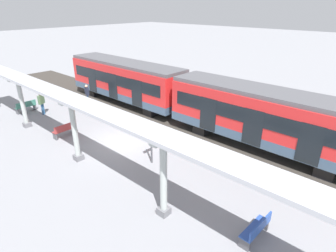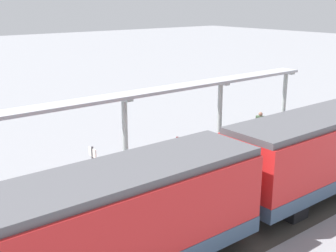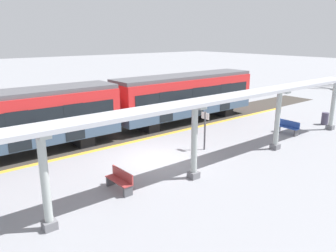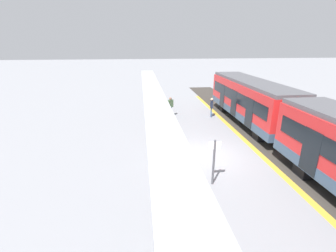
{
  "view_description": "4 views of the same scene",
  "coord_description": "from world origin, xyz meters",
  "px_view_note": "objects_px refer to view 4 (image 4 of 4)",
  "views": [
    {
      "loc": [
        9.32,
        12.34,
        7.71
      ],
      "look_at": [
        -0.55,
        3.32,
        1.84
      ],
      "focal_mm": 29.79,
      "sensor_mm": 36.0,
      "label": 1
    },
    {
      "loc": [
        -14.31,
        10.87,
        7.86
      ],
      "look_at": [
        1.37,
        -1.49,
        2.03
      ],
      "focal_mm": 46.23,
      "sensor_mm": 36.0,
      "label": 2
    },
    {
      "loc": [
        13.0,
        -9.62,
        6.22
      ],
      "look_at": [
        1.26,
        -0.16,
        2.1
      ],
      "focal_mm": 35.51,
      "sensor_mm": 36.0,
      "label": 3
    },
    {
      "loc": [
        3.65,
        12.71,
        6.25
      ],
      "look_at": [
        1.99,
        -2.02,
        1.17
      ],
      "focal_mm": 26.1,
      "sensor_mm": 36.0,
      "label": 4
    }
  ],
  "objects_px": {
    "canopy_pillar_fourth": "(167,196)",
    "passenger_by_the_benches": "(170,105)",
    "canopy_pillar_third": "(155,129)",
    "platform_info_sign": "(214,158)",
    "bench_far_end": "(167,130)",
    "train_near_carriage": "(250,101)",
    "bench_near_end": "(162,108)",
    "canopy_pillar_nearest": "(148,89)",
    "canopy_pillar_second": "(150,102)",
    "passenger_waiting_near_edge": "(212,105)"
  },
  "relations": [
    {
      "from": "bench_near_end",
      "to": "canopy_pillar_second",
      "type": "bearing_deg",
      "value": 67.86
    },
    {
      "from": "platform_info_sign",
      "to": "train_near_carriage",
      "type": "bearing_deg",
      "value": -122.3
    },
    {
      "from": "train_near_carriage",
      "to": "canopy_pillar_nearest",
      "type": "xyz_separation_m",
      "value": [
        7.92,
        -7.02,
        -0.12
      ]
    },
    {
      "from": "canopy_pillar_nearest",
      "to": "canopy_pillar_second",
      "type": "xyz_separation_m",
      "value": [
        0.0,
        6.0,
        0.0
      ]
    },
    {
      "from": "canopy_pillar_fourth",
      "to": "passenger_by_the_benches",
      "type": "xyz_separation_m",
      "value": [
        -1.83,
        -14.28,
        -0.62
      ]
    },
    {
      "from": "canopy_pillar_fourth",
      "to": "bench_far_end",
      "type": "height_order",
      "value": "canopy_pillar_fourth"
    },
    {
      "from": "canopy_pillar_fourth",
      "to": "passenger_by_the_benches",
      "type": "distance_m",
      "value": 14.41
    },
    {
      "from": "canopy_pillar_third",
      "to": "platform_info_sign",
      "type": "height_order",
      "value": "canopy_pillar_third"
    },
    {
      "from": "canopy_pillar_second",
      "to": "bench_near_end",
      "type": "relative_size",
      "value": 2.23
    },
    {
      "from": "train_near_carriage",
      "to": "bench_near_end",
      "type": "distance_m",
      "value": 7.92
    },
    {
      "from": "bench_far_end",
      "to": "train_near_carriage",
      "type": "bearing_deg",
      "value": -161.42
    },
    {
      "from": "train_near_carriage",
      "to": "canopy_pillar_second",
      "type": "height_order",
      "value": "train_near_carriage"
    },
    {
      "from": "canopy_pillar_nearest",
      "to": "canopy_pillar_second",
      "type": "relative_size",
      "value": 1.0
    },
    {
      "from": "train_near_carriage",
      "to": "platform_info_sign",
      "type": "xyz_separation_m",
      "value": [
        5.47,
        8.64,
        -0.5
      ]
    },
    {
      "from": "canopy_pillar_third",
      "to": "bench_near_end",
      "type": "height_order",
      "value": "canopy_pillar_third"
    },
    {
      "from": "canopy_pillar_second",
      "to": "canopy_pillar_third",
      "type": "distance_m",
      "value": 6.53
    },
    {
      "from": "canopy_pillar_nearest",
      "to": "platform_info_sign",
      "type": "bearing_deg",
      "value": 98.91
    },
    {
      "from": "canopy_pillar_third",
      "to": "passenger_by_the_benches",
      "type": "distance_m",
      "value": 8.2
    },
    {
      "from": "train_near_carriage",
      "to": "canopy_pillar_fourth",
      "type": "distance_m",
      "value": 14.23
    },
    {
      "from": "train_near_carriage",
      "to": "canopy_pillar_nearest",
      "type": "relative_size",
      "value": 3.42
    },
    {
      "from": "bench_far_end",
      "to": "canopy_pillar_fourth",
      "type": "bearing_deg",
      "value": 83.87
    },
    {
      "from": "train_near_carriage",
      "to": "bench_far_end",
      "type": "distance_m",
      "value": 7.41
    },
    {
      "from": "canopy_pillar_nearest",
      "to": "train_near_carriage",
      "type": "bearing_deg",
      "value": 138.45
    },
    {
      "from": "train_near_carriage",
      "to": "canopy_pillar_second",
      "type": "relative_size",
      "value": 3.42
    },
    {
      "from": "canopy_pillar_third",
      "to": "bench_near_end",
      "type": "distance_m",
      "value": 9.62
    },
    {
      "from": "canopy_pillar_nearest",
      "to": "bench_far_end",
      "type": "distance_m",
      "value": 9.48
    },
    {
      "from": "canopy_pillar_fourth",
      "to": "passenger_waiting_near_edge",
      "type": "bearing_deg",
      "value": -111.43
    },
    {
      "from": "platform_info_sign",
      "to": "passenger_waiting_near_edge",
      "type": "distance_m",
      "value": 10.95
    },
    {
      "from": "bench_near_end",
      "to": "passenger_by_the_benches",
      "type": "xyz_separation_m",
      "value": [
        -0.64,
        1.49,
        0.65
      ]
    },
    {
      "from": "train_near_carriage",
      "to": "passenger_by_the_benches",
      "type": "bearing_deg",
      "value": -21.95
    },
    {
      "from": "canopy_pillar_nearest",
      "to": "canopy_pillar_third",
      "type": "height_order",
      "value": "same"
    },
    {
      "from": "canopy_pillar_nearest",
      "to": "passenger_by_the_benches",
      "type": "distance_m",
      "value": 4.96
    },
    {
      "from": "canopy_pillar_second",
      "to": "platform_info_sign",
      "type": "bearing_deg",
      "value": 104.26
    },
    {
      "from": "passenger_waiting_near_edge",
      "to": "bench_far_end",
      "type": "bearing_deg",
      "value": 44.01
    },
    {
      "from": "canopy_pillar_second",
      "to": "canopy_pillar_fourth",
      "type": "xyz_separation_m",
      "value": [
        0.0,
        12.84,
        0.0
      ]
    },
    {
      "from": "train_near_carriage",
      "to": "canopy_pillar_fourth",
      "type": "xyz_separation_m",
      "value": [
        7.92,
        11.82,
        -0.12
      ]
    },
    {
      "from": "canopy_pillar_third",
      "to": "platform_info_sign",
      "type": "xyz_separation_m",
      "value": [
        -2.46,
        3.13,
        -0.38
      ]
    },
    {
      "from": "train_near_carriage",
      "to": "canopy_pillar_third",
      "type": "xyz_separation_m",
      "value": [
        7.92,
        5.51,
        -0.12
      ]
    },
    {
      "from": "canopy_pillar_fourth",
      "to": "passenger_by_the_benches",
      "type": "relative_size",
      "value": 1.93
    },
    {
      "from": "platform_info_sign",
      "to": "passenger_waiting_near_edge",
      "type": "relative_size",
      "value": 1.29
    },
    {
      "from": "train_near_carriage",
      "to": "passenger_waiting_near_edge",
      "type": "height_order",
      "value": "train_near_carriage"
    },
    {
      "from": "train_near_carriage",
      "to": "canopy_pillar_second",
      "type": "distance_m",
      "value": 7.99
    },
    {
      "from": "canopy_pillar_nearest",
      "to": "platform_info_sign",
      "type": "relative_size",
      "value": 1.53
    },
    {
      "from": "platform_info_sign",
      "to": "canopy_pillar_third",
      "type": "bearing_deg",
      "value": -51.89
    },
    {
      "from": "canopy_pillar_fourth",
      "to": "bench_near_end",
      "type": "bearing_deg",
      "value": -94.32
    },
    {
      "from": "bench_near_end",
      "to": "passenger_waiting_near_edge",
      "type": "bearing_deg",
      "value": 153.99
    },
    {
      "from": "platform_info_sign",
      "to": "passenger_by_the_benches",
      "type": "height_order",
      "value": "platform_info_sign"
    },
    {
      "from": "canopy_pillar_nearest",
      "to": "bench_far_end",
      "type": "height_order",
      "value": "canopy_pillar_nearest"
    },
    {
      "from": "bench_near_end",
      "to": "passenger_by_the_benches",
      "type": "distance_m",
      "value": 1.75
    },
    {
      "from": "bench_far_end",
      "to": "canopy_pillar_nearest",
      "type": "bearing_deg",
      "value": -83.77
    }
  ]
}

